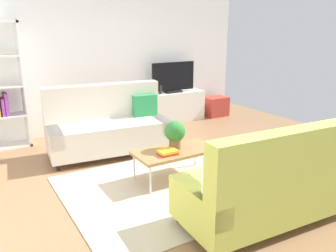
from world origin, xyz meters
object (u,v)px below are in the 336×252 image
at_px(storage_trunk, 215,106).
at_px(table_book_0, 168,153).
at_px(bottle_1, 161,89).
at_px(couch_green, 270,183).
at_px(tv_console, 173,107).
at_px(couch_beige, 109,127).
at_px(potted_plant, 175,133).
at_px(vase_0, 148,91).
at_px(bottle_0, 156,90).
at_px(tv, 173,78).
at_px(coffee_table, 175,152).

bearing_deg(storage_trunk, table_book_0, -137.82).
xyz_separation_m(storage_trunk, bottle_1, (-1.42, 0.06, 0.52)).
relative_size(couch_green, table_book_0, 8.12).
bearing_deg(tv_console, couch_beige, -149.41).
height_order(storage_trunk, table_book_0, table_book_0).
xyz_separation_m(storage_trunk, potted_plant, (-2.62, -2.41, 0.43)).
relative_size(storage_trunk, vase_0, 3.36).
xyz_separation_m(couch_beige, bottle_1, (1.59, 1.09, 0.29)).
bearing_deg(bottle_1, storage_trunk, -2.42).
xyz_separation_m(table_book_0, bottle_0, (1.28, 2.60, 0.30)).
relative_size(couch_beige, tv_console, 1.41).
relative_size(tv, table_book_0, 4.17).
bearing_deg(bottle_1, table_book_0, -117.99).
bearing_deg(bottle_1, tv_console, 7.09).
bearing_deg(bottle_0, tv, 2.68).
bearing_deg(bottle_0, coffee_table, -113.81).
height_order(table_book_0, bottle_1, bottle_1).
bearing_deg(couch_green, table_book_0, 112.18).
xyz_separation_m(tv_console, storage_trunk, (1.10, -0.10, -0.10)).
bearing_deg(vase_0, tv_console, -4.93).
distance_m(couch_green, bottle_1, 4.05).
height_order(couch_beige, bottle_0, couch_beige).
distance_m(vase_0, bottle_1, 0.27).
relative_size(vase_0, bottle_1, 0.81).
bearing_deg(storage_trunk, vase_0, 174.90).
bearing_deg(storage_trunk, bottle_1, 177.58).
relative_size(couch_green, vase_0, 12.61).
height_order(couch_beige, couch_green, same).
relative_size(couch_beige, couch_green, 1.02).
height_order(bottle_0, bottle_1, bottle_1).
xyz_separation_m(couch_beige, coffee_table, (0.38, -1.42, -0.05)).
distance_m(tv, table_book_0, 3.17).
bearing_deg(couch_beige, tv, -143.57).
distance_m(couch_beige, coffee_table, 1.47).
bearing_deg(vase_0, tv, -6.88).
height_order(tv_console, tv, tv).
bearing_deg(bottle_1, couch_beige, -145.57).
xyz_separation_m(couch_beige, tv, (1.91, 1.11, 0.51)).
height_order(couch_green, vase_0, couch_green).
relative_size(couch_green, bottle_0, 10.35).
distance_m(tv, vase_0, 0.63).
xyz_separation_m(couch_green, coffee_table, (-0.28, 1.42, -0.05)).
bearing_deg(couch_beige, coffee_table, 111.24).
relative_size(coffee_table, bottle_1, 5.78).
bearing_deg(tv_console, couch_green, -107.57).
xyz_separation_m(coffee_table, vase_0, (0.95, 2.60, 0.32)).
xyz_separation_m(couch_green, storage_trunk, (2.36, 3.87, -0.23)).
xyz_separation_m(coffee_table, storage_trunk, (2.63, 2.45, -0.17)).
bearing_deg(tv, couch_beige, -149.86).
height_order(tv_console, storage_trunk, tv_console).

